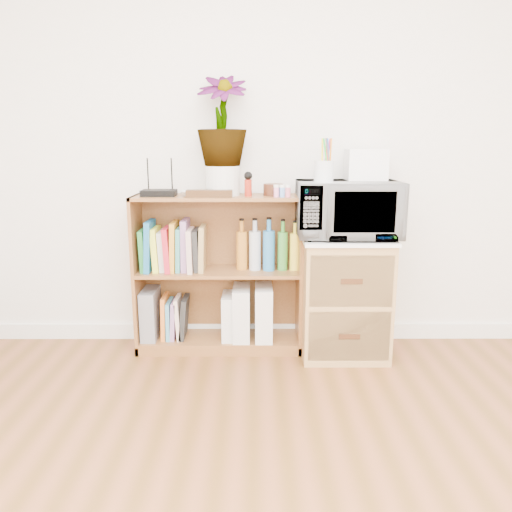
{
  "coord_description": "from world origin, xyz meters",
  "views": [
    {
      "loc": [
        -0.13,
        -0.83,
        1.25
      ],
      "look_at": [
        -0.12,
        1.95,
        0.62
      ],
      "focal_mm": 35.0,
      "sensor_mm": 36.0,
      "label": 1
    }
  ],
  "objects": [
    {
      "name": "bookshelf",
      "position": [
        -0.35,
        2.1,
        0.47
      ],
      "size": [
        1.0,
        0.3,
        0.95
      ],
      "primitive_type": "cube",
      "color": "brown",
      "rests_on": "ground"
    },
    {
      "name": "potted_plant",
      "position": [
        -0.32,
        2.12,
        1.38
      ],
      "size": [
        0.29,
        0.29,
        0.51
      ],
      "primitive_type": "imported",
      "color": "#30762F",
      "rests_on": "plant_pot"
    },
    {
      "name": "wicker_unit",
      "position": [
        0.4,
        2.02,
        0.35
      ],
      "size": [
        0.5,
        0.45,
        0.7
      ],
      "primitive_type": "cube",
      "color": "#9E7542",
      "rests_on": "ground"
    },
    {
      "name": "wooden_bowl",
      "position": [
        -0.02,
        2.11,
        0.98
      ],
      "size": [
        0.12,
        0.12,
        0.07
      ],
      "primitive_type": "cylinder",
      "color": "#381B0F",
      "rests_on": "bookshelf"
    },
    {
      "name": "trinket_box",
      "position": [
        -0.39,
        2.0,
        0.97
      ],
      "size": [
        0.26,
        0.07,
        0.04
      ],
      "primitive_type": "cube",
      "color": "#321B0D",
      "rests_on": "bookshelf"
    },
    {
      "name": "cookbooks",
      "position": [
        -0.62,
        2.1,
        0.64
      ],
      "size": [
        0.39,
        0.2,
        0.31
      ],
      "color": "#217D35",
      "rests_on": "bookshelf"
    },
    {
      "name": "kokeshi_doll",
      "position": [
        -0.17,
        2.06,
        1.0
      ],
      "size": [
        0.04,
        0.04,
        0.1
      ],
      "primitive_type": "cylinder",
      "color": "#A32314",
      "rests_on": "bookshelf"
    },
    {
      "name": "paint_jars",
      "position": [
        0.02,
        2.01,
        0.98
      ],
      "size": [
        0.1,
        0.04,
        0.05
      ],
      "primitive_type": "cube",
      "color": "pink",
      "rests_on": "bookshelf"
    },
    {
      "name": "liquor_bottles",
      "position": [
        -0.02,
        2.1,
        0.65
      ],
      "size": [
        0.46,
        0.07,
        0.31
      ],
      "color": "#B56F22",
      "rests_on": "bookshelf"
    },
    {
      "name": "magazine_holder_right",
      "position": [
        -0.08,
        2.09,
        0.23
      ],
      "size": [
        0.1,
        0.26,
        0.33
      ],
      "primitive_type": "cube",
      "color": "silver",
      "rests_on": "bookshelf"
    },
    {
      "name": "file_box",
      "position": [
        -0.78,
        2.1,
        0.22
      ],
      "size": [
        0.09,
        0.24,
        0.3
      ],
      "primitive_type": "cube",
      "color": "slate",
      "rests_on": "bookshelf"
    },
    {
      "name": "microwave",
      "position": [
        0.4,
        2.02,
        0.88
      ],
      "size": [
        0.58,
        0.39,
        0.32
      ],
      "primitive_type": "imported",
      "rotation": [
        0.0,
        0.0,
        -0.0
      ],
      "color": "white",
      "rests_on": "wicker_unit"
    },
    {
      "name": "pen_cup",
      "position": [
        0.25,
        1.95,
        1.1
      ],
      "size": [
        0.11,
        0.11,
        0.12
      ],
      "primitive_type": "cylinder",
      "color": "silver",
      "rests_on": "microwave"
    },
    {
      "name": "router",
      "position": [
        -0.69,
        2.08,
        0.97
      ],
      "size": [
        0.2,
        0.13,
        0.04
      ],
      "primitive_type": "cube",
      "color": "black",
      "rests_on": "bookshelf"
    },
    {
      "name": "magazine_holder_mid",
      "position": [
        -0.21,
        2.09,
        0.23
      ],
      "size": [
        0.1,
        0.26,
        0.32
      ],
      "primitive_type": "cube",
      "color": "silver",
      "rests_on": "bookshelf"
    },
    {
      "name": "lower_books",
      "position": [
        -0.63,
        2.1,
        0.2
      ],
      "size": [
        0.16,
        0.19,
        0.27
      ],
      "color": "orange",
      "rests_on": "bookshelf"
    },
    {
      "name": "small_appliance",
      "position": [
        0.51,
        2.11,
        1.13
      ],
      "size": [
        0.23,
        0.19,
        0.18
      ],
      "primitive_type": "cube",
      "color": "white",
      "rests_on": "microwave"
    },
    {
      "name": "skirting_board",
      "position": [
        0.0,
        2.24,
        0.05
      ],
      "size": [
        4.0,
        0.02,
        0.1
      ],
      "primitive_type": "cube",
      "color": "white",
      "rests_on": "ground"
    },
    {
      "name": "magazine_holder_left",
      "position": [
        -0.29,
        2.09,
        0.21
      ],
      "size": [
        0.09,
        0.22,
        0.28
      ],
      "primitive_type": "cube",
      "color": "silver",
      "rests_on": "bookshelf"
    },
    {
      "name": "white_bowl",
      "position": [
        -0.5,
        2.07,
        0.97
      ],
      "size": [
        0.13,
        0.13,
        0.03
      ],
      "primitive_type": "imported",
      "color": "white",
      "rests_on": "bookshelf"
    },
    {
      "name": "plant_pot",
      "position": [
        -0.32,
        2.12,
        1.04
      ],
      "size": [
        0.2,
        0.2,
        0.17
      ],
      "primitive_type": "cylinder",
      "color": "silver",
      "rests_on": "bookshelf"
    }
  ]
}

